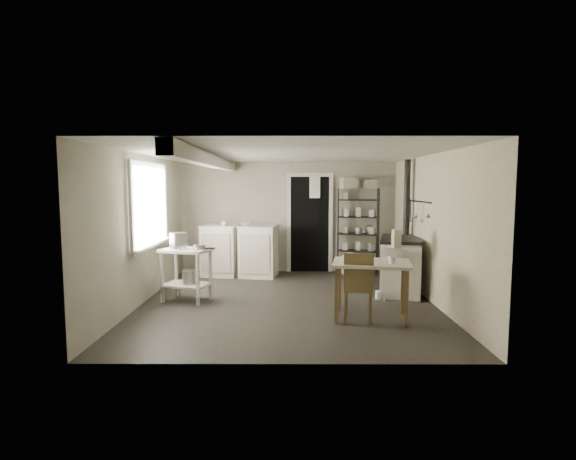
{
  "coord_description": "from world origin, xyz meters",
  "views": [
    {
      "loc": [
        0.03,
        -6.93,
        1.82
      ],
      "look_at": [
        0.0,
        0.3,
        1.1
      ],
      "focal_mm": 28.0,
      "sensor_mm": 36.0,
      "label": 1
    }
  ],
  "objects_px": {
    "stockpot": "(178,242)",
    "base_cabinets": "(240,253)",
    "flour_sack": "(350,266)",
    "work_table": "(371,291)",
    "chair": "(359,285)",
    "stove": "(401,267)",
    "prep_table": "(187,276)",
    "shelf_rack": "(358,228)"
  },
  "relations": [
    {
      "from": "stockpot",
      "to": "base_cabinets",
      "type": "height_order",
      "value": "stockpot"
    },
    {
      "from": "base_cabinets",
      "to": "stove",
      "type": "xyz_separation_m",
      "value": [
        2.9,
        -1.38,
        -0.02
      ]
    },
    {
      "from": "prep_table",
      "to": "stove",
      "type": "xyz_separation_m",
      "value": [
        3.52,
        0.6,
        0.04
      ]
    },
    {
      "from": "prep_table",
      "to": "chair",
      "type": "distance_m",
      "value": 2.75
    },
    {
      "from": "work_table",
      "to": "flour_sack",
      "type": "xyz_separation_m",
      "value": [
        0.08,
        2.73,
        -0.14
      ]
    },
    {
      "from": "shelf_rack",
      "to": "work_table",
      "type": "height_order",
      "value": "shelf_rack"
    },
    {
      "from": "prep_table",
      "to": "base_cabinets",
      "type": "xyz_separation_m",
      "value": [
        0.62,
        1.98,
        0.06
      ]
    },
    {
      "from": "flour_sack",
      "to": "shelf_rack",
      "type": "bearing_deg",
      "value": 64.67
    },
    {
      "from": "work_table",
      "to": "flour_sack",
      "type": "relative_size",
      "value": 2.04
    },
    {
      "from": "work_table",
      "to": "chair",
      "type": "xyz_separation_m",
      "value": [
        -0.18,
        -0.06,
        0.1
      ]
    },
    {
      "from": "chair",
      "to": "flour_sack",
      "type": "bearing_deg",
      "value": 94.47
    },
    {
      "from": "chair",
      "to": "work_table",
      "type": "bearing_deg",
      "value": 29.21
    },
    {
      "from": "stove",
      "to": "flour_sack",
      "type": "bearing_deg",
      "value": 134.51
    },
    {
      "from": "shelf_rack",
      "to": "stove",
      "type": "distance_m",
      "value": 1.81
    },
    {
      "from": "prep_table",
      "to": "flour_sack",
      "type": "distance_m",
      "value": 3.34
    },
    {
      "from": "prep_table",
      "to": "work_table",
      "type": "height_order",
      "value": "prep_table"
    },
    {
      "from": "base_cabinets",
      "to": "flour_sack",
      "type": "distance_m",
      "value": 2.22
    },
    {
      "from": "stockpot",
      "to": "chair",
      "type": "height_order",
      "value": "stockpot"
    },
    {
      "from": "prep_table",
      "to": "shelf_rack",
      "type": "bearing_deg",
      "value": 36.67
    },
    {
      "from": "base_cabinets",
      "to": "flour_sack",
      "type": "bearing_deg",
      "value": 3.93
    },
    {
      "from": "work_table",
      "to": "chair",
      "type": "height_order",
      "value": "chair"
    },
    {
      "from": "chair",
      "to": "flour_sack",
      "type": "height_order",
      "value": "chair"
    },
    {
      "from": "prep_table",
      "to": "stockpot",
      "type": "relative_size",
      "value": 2.85
    },
    {
      "from": "base_cabinets",
      "to": "shelf_rack",
      "type": "xyz_separation_m",
      "value": [
        2.43,
        0.3,
        0.49
      ]
    },
    {
      "from": "shelf_rack",
      "to": "chair",
      "type": "bearing_deg",
      "value": -82.1
    },
    {
      "from": "stockpot",
      "to": "flour_sack",
      "type": "distance_m",
      "value": 3.51
    },
    {
      "from": "stockpot",
      "to": "flour_sack",
      "type": "relative_size",
      "value": 0.57
    },
    {
      "from": "stove",
      "to": "work_table",
      "type": "xyz_separation_m",
      "value": [
        -0.78,
        -1.54,
        -0.06
      ]
    },
    {
      "from": "stockpot",
      "to": "base_cabinets",
      "type": "xyz_separation_m",
      "value": [
        0.74,
        1.98,
        -0.48
      ]
    },
    {
      "from": "stockpot",
      "to": "work_table",
      "type": "xyz_separation_m",
      "value": [
        2.86,
        -0.94,
        -0.56
      ]
    },
    {
      "from": "prep_table",
      "to": "base_cabinets",
      "type": "relative_size",
      "value": 0.53
    },
    {
      "from": "prep_table",
      "to": "shelf_rack",
      "type": "relative_size",
      "value": 0.47
    },
    {
      "from": "stockpot",
      "to": "stove",
      "type": "height_order",
      "value": "stockpot"
    },
    {
      "from": "prep_table",
      "to": "work_table",
      "type": "relative_size",
      "value": 0.8
    },
    {
      "from": "stove",
      "to": "flour_sack",
      "type": "relative_size",
      "value": 2.34
    },
    {
      "from": "chair",
      "to": "flour_sack",
      "type": "xyz_separation_m",
      "value": [
        0.26,
        2.79,
        -0.24
      ]
    },
    {
      "from": "stockpot",
      "to": "flour_sack",
      "type": "height_order",
      "value": "stockpot"
    },
    {
      "from": "prep_table",
      "to": "chair",
      "type": "bearing_deg",
      "value": -21.45
    },
    {
      "from": "stockpot",
      "to": "base_cabinets",
      "type": "bearing_deg",
      "value": 69.56
    },
    {
      "from": "stove",
      "to": "work_table",
      "type": "bearing_deg",
      "value": -102.95
    },
    {
      "from": "prep_table",
      "to": "flour_sack",
      "type": "height_order",
      "value": "prep_table"
    },
    {
      "from": "base_cabinets",
      "to": "chair",
      "type": "bearing_deg",
      "value": -48.09
    }
  ]
}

